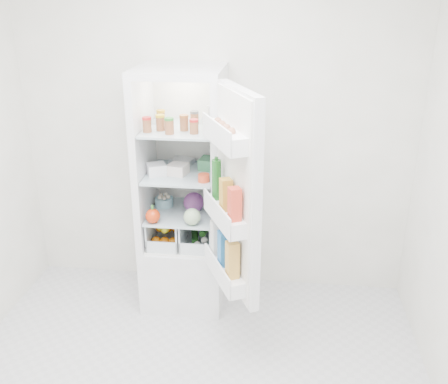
# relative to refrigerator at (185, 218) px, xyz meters

# --- Properties ---
(room_walls) EXTENTS (3.02, 3.02, 2.61)m
(room_walls) POSITION_rel_refrigerator_xyz_m (0.20, -1.25, 0.93)
(room_walls) COLOR beige
(room_walls) RESTS_ON ground
(refrigerator) EXTENTS (0.60, 0.60, 1.80)m
(refrigerator) POSITION_rel_refrigerator_xyz_m (0.00, 0.00, 0.00)
(refrigerator) COLOR white
(refrigerator) RESTS_ON ground
(shelf_low) EXTENTS (0.49, 0.53, 0.01)m
(shelf_low) POSITION_rel_refrigerator_xyz_m (-0.00, -0.06, 0.07)
(shelf_low) COLOR #AEC3CC
(shelf_low) RESTS_ON refrigerator
(shelf_mid) EXTENTS (0.49, 0.53, 0.02)m
(shelf_mid) POSITION_rel_refrigerator_xyz_m (-0.00, -0.06, 0.38)
(shelf_mid) COLOR #AEC3CC
(shelf_mid) RESTS_ON refrigerator
(shelf_top) EXTENTS (0.49, 0.53, 0.02)m
(shelf_top) POSITION_rel_refrigerator_xyz_m (-0.00, -0.06, 0.71)
(shelf_top) COLOR #AEC3CC
(shelf_top) RESTS_ON refrigerator
(crisper_left) EXTENTS (0.23, 0.46, 0.22)m
(crisper_left) POSITION_rel_refrigerator_xyz_m (-0.12, -0.06, -0.06)
(crisper_left) COLOR silver
(crisper_left) RESTS_ON refrigerator
(crisper_right) EXTENTS (0.23, 0.46, 0.22)m
(crisper_right) POSITION_rel_refrigerator_xyz_m (0.12, -0.06, -0.06)
(crisper_right) COLOR silver
(crisper_right) RESTS_ON refrigerator
(condiment_jars) EXTENTS (0.46, 0.34, 0.08)m
(condiment_jars) POSITION_rel_refrigerator_xyz_m (-0.01, -0.12, 0.76)
(condiment_jars) COLOR #B21919
(condiment_jars) RESTS_ON shelf_top
(squeeze_bottle) EXTENTS (0.05, 0.05, 0.16)m
(squeeze_bottle) POSITION_rel_refrigerator_xyz_m (0.21, -0.07, 0.80)
(squeeze_bottle) COLOR white
(squeeze_bottle) RESTS_ON shelf_top
(tub_white) EXTENTS (0.17, 0.17, 0.08)m
(tub_white) POSITION_rel_refrigerator_xyz_m (-0.17, -0.13, 0.43)
(tub_white) COLOR white
(tub_white) RESTS_ON shelf_mid
(tub_cream) EXTENTS (0.16, 0.16, 0.08)m
(tub_cream) POSITION_rel_refrigerator_xyz_m (-0.02, -0.10, 0.43)
(tub_cream) COLOR silver
(tub_cream) RESTS_ON shelf_mid
(tin_red) EXTENTS (0.09, 0.09, 0.05)m
(tin_red) POSITION_rel_refrigerator_xyz_m (0.19, -0.23, 0.42)
(tin_red) COLOR red
(tin_red) RESTS_ON shelf_mid
(foil_tray) EXTENTS (0.20, 0.17, 0.04)m
(foil_tray) POSITION_rel_refrigerator_xyz_m (-0.04, 0.12, 0.41)
(foil_tray) COLOR silver
(foil_tray) RESTS_ON shelf_mid
(tub_green) EXTENTS (0.12, 0.16, 0.08)m
(tub_green) POSITION_rel_refrigerator_xyz_m (0.17, 0.04, 0.43)
(tub_green) COLOR #43935C
(tub_green) RESTS_ON shelf_mid
(red_cabbage) EXTENTS (0.15, 0.15, 0.15)m
(red_cabbage) POSITION_rel_refrigerator_xyz_m (0.08, -0.06, 0.16)
(red_cabbage) COLOR #4B1C53
(red_cabbage) RESTS_ON shelf_low
(bell_pepper) EXTENTS (0.10, 0.10, 0.10)m
(bell_pepper) POSITION_rel_refrigerator_xyz_m (-0.17, -0.28, 0.13)
(bell_pepper) COLOR red
(bell_pepper) RESTS_ON shelf_low
(mushroom_bowl) EXTENTS (0.18, 0.18, 0.06)m
(mushroom_bowl) POSITION_rel_refrigerator_xyz_m (-0.17, 0.02, 0.11)
(mushroom_bowl) COLOR #86B7C8
(mushroom_bowl) RESTS_ON shelf_low
(salad_bag) EXTENTS (0.12, 0.12, 0.12)m
(salad_bag) POSITION_rel_refrigerator_xyz_m (0.11, -0.27, 0.14)
(salad_bag) COLOR #A0C190
(salad_bag) RESTS_ON shelf_low
(citrus_pile) EXTENTS (0.20, 0.31, 0.16)m
(citrus_pile) POSITION_rel_refrigerator_xyz_m (-0.12, -0.08, -0.08)
(citrus_pile) COLOR orange
(citrus_pile) RESTS_ON refrigerator
(veg_pile) EXTENTS (0.16, 0.30, 0.10)m
(veg_pile) POSITION_rel_refrigerator_xyz_m (0.13, -0.06, -0.10)
(veg_pile) COLOR #1D4A18
(veg_pile) RESTS_ON refrigerator
(fridge_door) EXTENTS (0.39, 0.57, 1.30)m
(fridge_door) POSITION_rel_refrigerator_xyz_m (0.43, -0.61, 0.43)
(fridge_door) COLOR white
(fridge_door) RESTS_ON refrigerator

